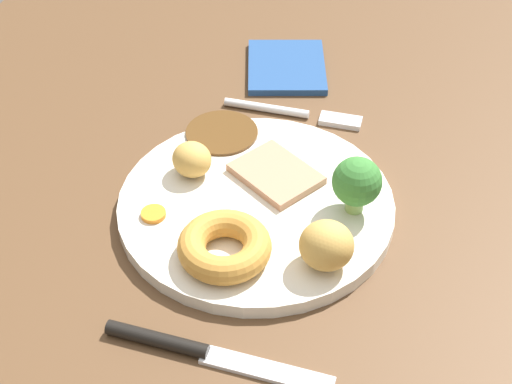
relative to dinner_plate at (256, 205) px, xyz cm
name	(u,v)px	position (x,y,z in cm)	size (l,w,h in cm)	color
dining_table	(230,225)	(0.81, -2.40, -2.50)	(120.00, 84.00, 3.60)	brown
dinner_plate	(256,205)	(0.00, 0.00, 0.00)	(25.81, 25.81, 1.40)	silver
gravy_pool	(222,133)	(-8.79, -6.19, 0.85)	(7.47, 7.47, 0.30)	#563819
meat_slice_main	(276,174)	(-3.68, 0.94, 1.10)	(7.84, 5.99, 0.80)	tan
yorkshire_pudding	(224,246)	(7.64, -0.60, 1.93)	(8.11, 8.11, 2.45)	#C68938
roast_potato_left	(327,245)	(6.10, 7.86, 2.91)	(4.66, 4.37, 4.41)	tan
roast_potato_right	(192,159)	(-2.07, -6.97, 2.38)	(3.91, 3.65, 3.37)	tan
carrot_coin_front	(153,214)	(4.62, -8.38, 0.93)	(2.29, 2.29, 0.46)	orange
broccoli_floret	(357,183)	(-1.28, 8.99, 3.94)	(4.52, 4.52, 5.63)	#8CB766
fork	(297,113)	(-15.78, 0.10, -0.31)	(2.08, 15.27, 0.90)	silver
knife	(197,351)	(16.99, 0.05, -0.25)	(1.89, 18.52, 1.20)	black
folded_napkin	(286,67)	(-24.52, -3.26, -0.30)	(11.00, 9.00, 0.80)	navy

